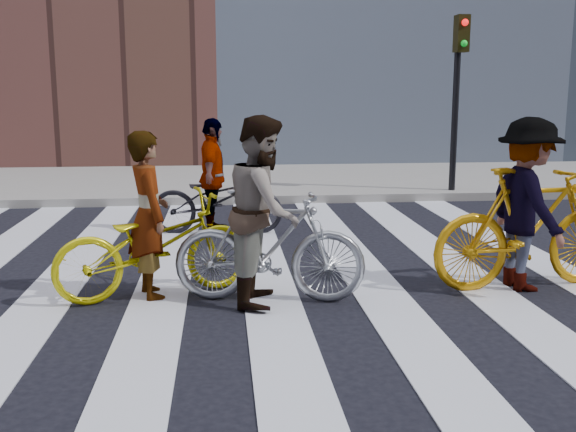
{
  "coord_description": "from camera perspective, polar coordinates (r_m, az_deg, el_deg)",
  "views": [
    {
      "loc": [
        0.09,
        -6.81,
        2.04
      ],
      "look_at": [
        0.79,
        0.3,
        0.68
      ],
      "focal_mm": 42.0,
      "sensor_mm": 36.0,
      "label": 1
    }
  ],
  "objects": [
    {
      "name": "ground",
      "position": [
        7.11,
        -6.12,
        -5.95
      ],
      "size": [
        100.0,
        100.0,
        0.0
      ],
      "primitive_type": "plane",
      "color": "black",
      "rests_on": "ground"
    },
    {
      "name": "sidewalk_far",
      "position": [
        14.45,
        -5.93,
        2.89
      ],
      "size": [
        100.0,
        5.0,
        0.15
      ],
      "primitive_type": "cube",
      "color": "gray",
      "rests_on": "ground"
    },
    {
      "name": "zebra_crosswalk",
      "position": [
        7.11,
        -6.13,
        -5.91
      ],
      "size": [
        8.25,
        10.0,
        0.01
      ],
      "color": "silver",
      "rests_on": "ground"
    },
    {
      "name": "traffic_signal",
      "position": [
        12.88,
        14.22,
        11.51
      ],
      "size": [
        0.22,
        0.42,
        3.33
      ],
      "color": "black",
      "rests_on": "ground"
    },
    {
      "name": "bike_yellow_left",
      "position": [
        6.75,
        -11.21,
        -2.45
      ],
      "size": [
        2.09,
        1.3,
        1.04
      ],
      "primitive_type": "imported",
      "rotation": [
        0.0,
        0.0,
        1.91
      ],
      "color": "#C8BD0B",
      "rests_on": "ground"
    },
    {
      "name": "bike_silver_mid",
      "position": [
        6.45,
        -1.59,
        -2.54
      ],
      "size": [
        1.9,
        0.82,
        1.11
      ],
      "primitive_type": "imported",
      "rotation": [
        0.0,
        0.0,
        1.4
      ],
      "color": "#A1A5AB",
      "rests_on": "ground"
    },
    {
      "name": "bike_yellow_right",
      "position": [
        7.31,
        19.8,
        -0.98
      ],
      "size": [
        2.16,
        0.83,
        1.26
      ],
      "primitive_type": "imported",
      "rotation": [
        0.0,
        0.0,
        1.68
      ],
      "color": "orange",
      "rests_on": "ground"
    },
    {
      "name": "bike_dark_rear",
      "position": [
        9.58,
        -6.05,
        1.38
      ],
      "size": [
        1.9,
        0.8,
        0.97
      ],
      "primitive_type": "imported",
      "rotation": [
        0.0,
        0.0,
        1.49
      ],
      "color": "black",
      "rests_on": "ground"
    },
    {
      "name": "rider_left",
      "position": [
        6.7,
        -11.73,
        0.07
      ],
      "size": [
        0.57,
        0.7,
        1.64
      ],
      "primitive_type": "imported",
      "rotation": [
        0.0,
        0.0,
        1.91
      ],
      "color": "slate",
      "rests_on": "ground"
    },
    {
      "name": "rider_mid",
      "position": [
        6.38,
        -2.05,
        0.47
      ],
      "size": [
        0.82,
        0.97,
        1.8
      ],
      "primitive_type": "imported",
      "rotation": [
        0.0,
        0.0,
        1.4
      ],
      "color": "slate",
      "rests_on": "ground"
    },
    {
      "name": "rider_right",
      "position": [
        7.24,
        19.57,
        0.93
      ],
      "size": [
        0.78,
        1.2,
        1.76
      ],
      "primitive_type": "imported",
      "rotation": [
        0.0,
        0.0,
        1.68
      ],
      "color": "slate",
      "rests_on": "ground"
    },
    {
      "name": "rider_rear",
      "position": [
        9.53,
        -6.39,
        3.34
      ],
      "size": [
        0.48,
        0.99,
        1.64
      ],
      "primitive_type": "imported",
      "rotation": [
        0.0,
        0.0,
        1.49
      ],
      "color": "slate",
      "rests_on": "ground"
    }
  ]
}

